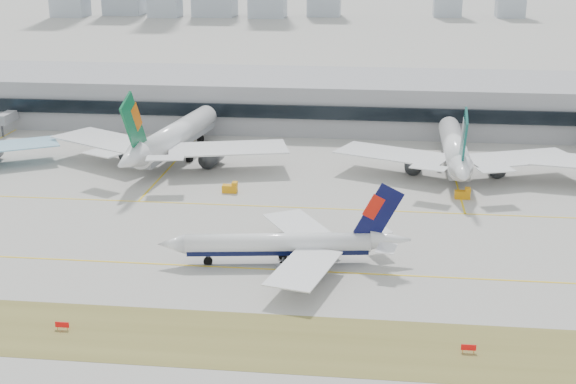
# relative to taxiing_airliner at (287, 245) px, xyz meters

# --- Properties ---
(ground) EXTENTS (3000.00, 3000.00, 0.00)m
(ground) POSITION_rel_taxiing_airliner_xyz_m (-2.36, 1.98, -3.81)
(ground) COLOR #A4A099
(ground) RESTS_ON ground
(taxiing_airliner) EXTENTS (46.94, 40.47, 15.79)m
(taxiing_airliner) POSITION_rel_taxiing_airliner_xyz_m (0.00, 0.00, 0.00)
(taxiing_airliner) COLOR white
(taxiing_airliner) RESTS_ON ground
(widebody_eva) EXTENTS (66.49, 65.61, 23.91)m
(widebody_eva) POSITION_rel_taxiing_airliner_xyz_m (-38.44, 65.89, 2.55)
(widebody_eva) COLOR white
(widebody_eva) RESTS_ON ground
(widebody_cathay) EXTENTS (61.85, 60.29, 22.04)m
(widebody_cathay) POSITION_rel_taxiing_airliner_xyz_m (35.48, 64.31, 2.05)
(widebody_cathay) COLOR white
(widebody_cathay) RESTS_ON ground
(terminal) EXTENTS (280.00, 43.10, 15.00)m
(terminal) POSITION_rel_taxiing_airliner_xyz_m (-2.36, 116.82, 3.70)
(terminal) COLOR gray
(terminal) RESTS_ON ground
(hold_sign_left) EXTENTS (2.20, 0.15, 1.35)m
(hold_sign_left) POSITION_rel_taxiing_airliner_xyz_m (-31.55, -30.02, -2.93)
(hold_sign_left) COLOR red
(hold_sign_left) RESTS_ON ground
(hold_sign_right) EXTENTS (2.20, 0.15, 1.35)m
(hold_sign_right) POSITION_rel_taxiing_airliner_xyz_m (30.25, -30.02, -2.93)
(hold_sign_right) COLOR red
(hold_sign_right) RESTS_ON ground
(gse_b) EXTENTS (3.55, 2.00, 2.60)m
(gse_b) POSITION_rel_taxiing_airliner_xyz_m (-18.35, 41.15, -2.76)
(gse_b) COLOR orange
(gse_b) RESTS_ON ground
(gse_c) EXTENTS (3.55, 2.00, 2.60)m
(gse_c) POSITION_rel_taxiing_airliner_xyz_m (35.97, 42.91, -2.76)
(gse_c) COLOR orange
(gse_c) RESTS_ON ground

